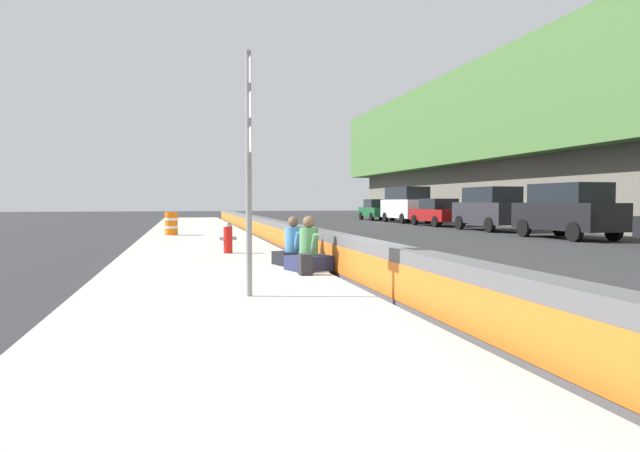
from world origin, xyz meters
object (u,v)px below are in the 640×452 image
fire_hydrant (228,237)px  parked_car_midline (438,212)px  seated_person_middle (293,249)px  construction_barrel (171,224)px  backpack (306,265)px  parked_car_farther (377,210)px  parked_car_third (567,210)px  route_sign_post (249,154)px  parked_car_fourth (490,208)px  seated_person_foreground (309,253)px  parked_car_far (406,204)px

fire_hydrant → parked_car_midline: 22.09m
seated_person_middle → construction_barrel: (11.81, 2.88, 0.14)m
backpack → parked_car_midline: size_ratio=0.09×
fire_hydrant → parked_car_farther: size_ratio=0.19×
backpack → parked_car_farther: 35.38m
seated_person_middle → parked_car_third: bearing=-59.2°
route_sign_post → parked_car_midline: (23.93, -14.43, -1.37)m
route_sign_post → parked_car_fourth: route_sign_post is taller
route_sign_post → seated_person_middle: (3.94, -1.41, -1.76)m
seated_person_foreground → parked_car_fourth: (15.20, -13.09, 0.70)m
seated_person_middle → parked_car_farther: (31.11, -12.91, 0.39)m
parked_car_far → route_sign_post: bearing=153.6°
backpack → parked_car_third: bearing=-53.9°
route_sign_post → parked_car_farther: bearing=-22.2°
fire_hydrant → parked_car_midline: (16.90, -14.22, 0.27)m
parked_car_third → parked_car_midline: bearing=-0.3°
seated_person_foreground → seated_person_middle: bearing=6.1°
route_sign_post → seated_person_foreground: (2.86, -1.53, -1.75)m
seated_person_foreground → fire_hydrant: bearing=17.6°
construction_barrel → parked_car_midline: parked_car_midline is taller
fire_hydrant → parked_car_midline: size_ratio=0.19×
seated_person_foreground → seated_person_middle: seated_person_foreground is taller
parked_car_third → parked_car_midline: (12.25, -0.07, -0.32)m
construction_barrel → parked_car_fourth: parked_car_fourth is taller
seated_person_middle → parked_car_third: 15.10m
route_sign_post → parked_car_far: (29.47, -14.60, -0.88)m
parked_car_fourth → parked_car_far: parked_car_far is taller
construction_barrel → parked_car_third: 16.36m
parked_car_midline → backpack: bearing=148.9°
parked_car_third → parked_car_farther: bearing=0.1°
construction_barrel → parked_car_midline: bearing=-62.8°
parked_car_third → parked_car_midline: 12.26m
route_sign_post → backpack: (2.15, -1.31, -1.90)m
fire_hydrant → route_sign_post: bearing=178.3°
parked_car_midline → seated_person_foreground: bearing=148.5°
seated_person_middle → backpack: size_ratio=2.68×
seated_person_middle → construction_barrel: 12.16m
route_sign_post → parked_car_midline: bearing=-31.1°
seated_person_middle → backpack: (-1.79, 0.10, -0.14)m
seated_person_foreground → parked_car_fourth: bearing=-40.7°
parked_car_midline → fire_hydrant: bearing=139.9°
seated_person_foreground → construction_barrel: bearing=13.1°
parked_car_far → parked_car_third: bearing=179.2°
route_sign_post → fire_hydrant: route_sign_post is taller
seated_person_middle → parked_car_third: (7.73, -12.95, 0.71)m
route_sign_post → parked_car_far: 32.90m
parked_car_far → construction_barrel: bearing=130.5°
route_sign_post → seated_person_middle: size_ratio=3.35×
seated_person_middle → parked_car_midline: (19.99, -13.02, 0.39)m
seated_person_middle → parked_car_fourth: bearing=-43.1°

